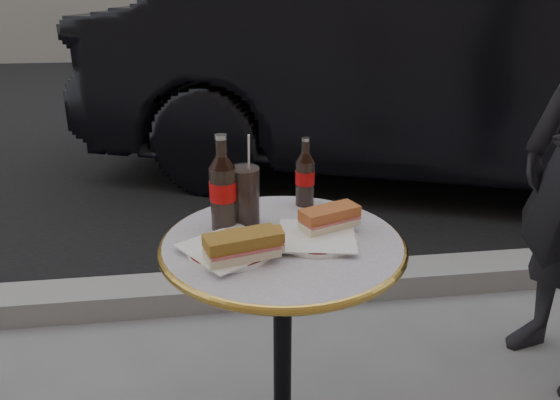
{
  "coord_description": "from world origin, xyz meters",
  "views": [
    {
      "loc": [
        -0.17,
        -1.22,
        1.34
      ],
      "look_at": [
        0.0,
        0.05,
        0.82
      ],
      "focal_mm": 35.0,
      "sensor_mm": 36.0,
      "label": 1
    }
  ],
  "objects": [
    {
      "name": "asphalt_road",
      "position": [
        0.0,
        5.0,
        0.0
      ],
      "size": [
        40.0,
        8.0,
        0.0
      ],
      "primitive_type": "cube",
      "color": "black",
      "rests_on": "ground"
    },
    {
      "name": "curb",
      "position": [
        0.0,
        0.9,
        0.05
      ],
      "size": [
        40.0,
        0.2,
        0.12
      ],
      "primitive_type": "cube",
      "color": "gray",
      "rests_on": "ground"
    },
    {
      "name": "bistro_table",
      "position": [
        0.0,
        0.0,
        0.37
      ],
      "size": [
        0.62,
        0.62,
        0.73
      ],
      "primitive_type": null,
      "color": "#BAB2C4",
      "rests_on": "ground"
    },
    {
      "name": "plate_left",
      "position": [
        -0.13,
        -0.05,
        0.74
      ],
      "size": [
        0.27,
        0.27,
        0.01
      ],
      "primitive_type": "cylinder",
      "rotation": [
        0.0,
        0.0,
        0.4
      ],
      "color": "white",
      "rests_on": "bistro_table"
    },
    {
      "name": "plate_right",
      "position": [
        0.08,
        -0.02,
        0.74
      ],
      "size": [
        0.26,
        0.26,
        0.01
      ],
      "primitive_type": "cylinder",
      "rotation": [
        0.0,
        0.0,
        -0.35
      ],
      "color": "white",
      "rests_on": "bistro_table"
    },
    {
      "name": "sandwich_left_a",
      "position": [
        -0.11,
        -0.11,
        0.77
      ],
      "size": [
        0.18,
        0.12,
        0.06
      ],
      "primitive_type": "cube",
      "rotation": [
        0.0,
        0.0,
        0.26
      ],
      "color": "olive",
      "rests_on": "plate_left"
    },
    {
      "name": "sandwich_left_b",
      "position": [
        -0.08,
        -0.07,
        0.77
      ],
      "size": [
        0.14,
        0.07,
        0.05
      ],
      "primitive_type": "cube",
      "rotation": [
        0.0,
        0.0,
        0.06
      ],
      "color": "#A16828",
      "rests_on": "plate_left"
    },
    {
      "name": "sandwich_right",
      "position": [
        0.13,
        0.03,
        0.77
      ],
      "size": [
        0.17,
        0.12,
        0.05
      ],
      "primitive_type": "cube",
      "rotation": [
        0.0,
        0.0,
        0.38
      ],
      "color": "#AC572B",
      "rests_on": "plate_right"
    },
    {
      "name": "cola_bottle_left",
      "position": [
        -0.14,
        0.09,
        0.86
      ],
      "size": [
        0.08,
        0.08,
        0.25
      ],
      "primitive_type": null,
      "rotation": [
        0.0,
        0.0,
        0.16
      ],
      "color": "black",
      "rests_on": "bistro_table"
    },
    {
      "name": "cola_bottle_right",
      "position": [
        0.1,
        0.22,
        0.83
      ],
      "size": [
        0.07,
        0.07,
        0.2
      ],
      "primitive_type": null,
      "rotation": [
        0.0,
        0.0,
        -0.3
      ],
      "color": "black",
      "rests_on": "bistro_table"
    },
    {
      "name": "cola_glass",
      "position": [
        -0.08,
        0.11,
        0.81
      ],
      "size": [
        0.1,
        0.1,
        0.16
      ],
      "primitive_type": "cylinder",
      "rotation": [
        0.0,
        0.0,
        0.26
      ],
      "color": "black",
      "rests_on": "bistro_table"
    },
    {
      "name": "parked_car",
      "position": [
        1.42,
        2.43,
        0.79
      ],
      "size": [
        3.25,
        5.07,
        1.57
      ],
      "primitive_type": "imported",
      "rotation": [
        0.0,
        0.0,
        1.21
      ],
      "color": "black",
      "rests_on": "ground"
    }
  ]
}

